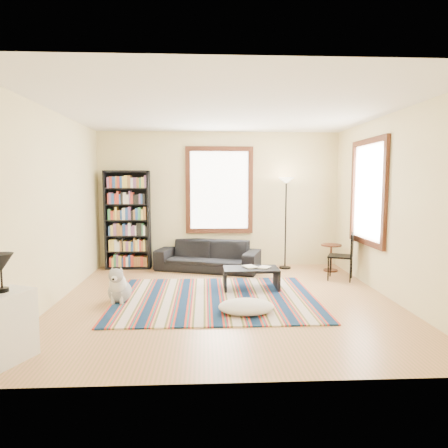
{
  "coord_description": "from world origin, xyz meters",
  "views": [
    {
      "loc": [
        -0.32,
        -5.86,
        1.77
      ],
      "look_at": [
        0.0,
        0.5,
        1.1
      ],
      "focal_mm": 32.0,
      "sensor_mm": 36.0,
      "label": 1
    }
  ],
  "objects_px": {
    "bookshelf": "(128,220)",
    "dog": "(120,284)",
    "side_table": "(331,258)",
    "sofa": "(208,256)",
    "folding_chair": "(340,256)",
    "white_cabinet": "(4,326)",
    "coffee_table": "(251,279)",
    "floor_lamp": "(286,223)",
    "floor_cushion": "(246,307)"
  },
  "relations": [
    {
      "from": "bookshelf",
      "to": "dog",
      "type": "height_order",
      "value": "bookshelf"
    },
    {
      "from": "bookshelf",
      "to": "side_table",
      "type": "height_order",
      "value": "bookshelf"
    },
    {
      "from": "sofa",
      "to": "bookshelf",
      "type": "height_order",
      "value": "bookshelf"
    },
    {
      "from": "folding_chair",
      "to": "white_cabinet",
      "type": "xyz_separation_m",
      "value": [
        -4.45,
        -3.1,
        -0.08
      ]
    },
    {
      "from": "coffee_table",
      "to": "dog",
      "type": "distance_m",
      "value": 2.11
    },
    {
      "from": "coffee_table",
      "to": "folding_chair",
      "type": "height_order",
      "value": "folding_chair"
    },
    {
      "from": "floor_lamp",
      "to": "folding_chair",
      "type": "xyz_separation_m",
      "value": [
        0.81,
        -0.99,
        -0.5
      ]
    },
    {
      "from": "coffee_table",
      "to": "dog",
      "type": "height_order",
      "value": "dog"
    },
    {
      "from": "bookshelf",
      "to": "side_table",
      "type": "xyz_separation_m",
      "value": [
        4.08,
        -0.47,
        -0.73
      ]
    },
    {
      "from": "dog",
      "to": "white_cabinet",
      "type": "bearing_deg",
      "value": -108.0
    },
    {
      "from": "coffee_table",
      "to": "white_cabinet",
      "type": "height_order",
      "value": "white_cabinet"
    },
    {
      "from": "bookshelf",
      "to": "floor_lamp",
      "type": "distance_m",
      "value": 3.22
    },
    {
      "from": "floor_cushion",
      "to": "dog",
      "type": "bearing_deg",
      "value": 161.19
    },
    {
      "from": "white_cabinet",
      "to": "floor_cushion",
      "type": "bearing_deg",
      "value": 50.94
    },
    {
      "from": "sofa",
      "to": "white_cabinet",
      "type": "bearing_deg",
      "value": -99.44
    },
    {
      "from": "coffee_table",
      "to": "folding_chair",
      "type": "distance_m",
      "value": 1.82
    },
    {
      "from": "sofa",
      "to": "side_table",
      "type": "distance_m",
      "value": 2.46
    },
    {
      "from": "sofa",
      "to": "floor_cushion",
      "type": "bearing_deg",
      "value": -61.86
    },
    {
      "from": "folding_chair",
      "to": "coffee_table",
      "type": "bearing_deg",
      "value": -137.05
    },
    {
      "from": "floor_lamp",
      "to": "side_table",
      "type": "xyz_separation_m",
      "value": [
        0.86,
        -0.3,
        -0.66
      ]
    },
    {
      "from": "coffee_table",
      "to": "floor_cushion",
      "type": "relative_size",
      "value": 1.19
    },
    {
      "from": "sofa",
      "to": "bookshelf",
      "type": "bearing_deg",
      "value": -171.61
    },
    {
      "from": "coffee_table",
      "to": "side_table",
      "type": "height_order",
      "value": "side_table"
    },
    {
      "from": "coffee_table",
      "to": "side_table",
      "type": "bearing_deg",
      "value": 36.03
    },
    {
      "from": "floor_cushion",
      "to": "dog",
      "type": "distance_m",
      "value": 1.92
    },
    {
      "from": "sofa",
      "to": "floor_cushion",
      "type": "xyz_separation_m",
      "value": [
        0.49,
        -2.69,
        -0.2
      ]
    },
    {
      "from": "coffee_table",
      "to": "side_table",
      "type": "distance_m",
      "value": 2.17
    },
    {
      "from": "floor_cushion",
      "to": "side_table",
      "type": "relative_size",
      "value": 1.41
    },
    {
      "from": "floor_cushion",
      "to": "side_table",
      "type": "distance_m",
      "value": 3.17
    },
    {
      "from": "floor_lamp",
      "to": "folding_chair",
      "type": "distance_m",
      "value": 1.37
    },
    {
      "from": "bookshelf",
      "to": "dog",
      "type": "bearing_deg",
      "value": -82.6
    },
    {
      "from": "bookshelf",
      "to": "side_table",
      "type": "bearing_deg",
      "value": -6.63
    },
    {
      "from": "side_table",
      "to": "dog",
      "type": "xyz_separation_m",
      "value": [
        -3.77,
        -1.87,
        -0.0
      ]
    },
    {
      "from": "white_cabinet",
      "to": "dog",
      "type": "distance_m",
      "value": 2.05
    },
    {
      "from": "side_table",
      "to": "white_cabinet",
      "type": "bearing_deg",
      "value": -139.95
    },
    {
      "from": "coffee_table",
      "to": "dog",
      "type": "bearing_deg",
      "value": -163.6
    },
    {
      "from": "bookshelf",
      "to": "floor_cushion",
      "type": "height_order",
      "value": "bookshelf"
    },
    {
      "from": "side_table",
      "to": "white_cabinet",
      "type": "relative_size",
      "value": 0.77
    },
    {
      "from": "floor_cushion",
      "to": "dog",
      "type": "relative_size",
      "value": 1.41
    },
    {
      "from": "sofa",
      "to": "coffee_table",
      "type": "distance_m",
      "value": 1.64
    },
    {
      "from": "side_table",
      "to": "sofa",
      "type": "bearing_deg",
      "value": 175.24
    },
    {
      "from": "coffee_table",
      "to": "sofa",
      "type": "bearing_deg",
      "value": 115.24
    },
    {
      "from": "folding_chair",
      "to": "dog",
      "type": "relative_size",
      "value": 1.59
    },
    {
      "from": "floor_lamp",
      "to": "floor_cushion",
      "type": "bearing_deg",
      "value": -111.47
    },
    {
      "from": "sofa",
      "to": "dog",
      "type": "bearing_deg",
      "value": -104.77
    },
    {
      "from": "floor_cushion",
      "to": "side_table",
      "type": "bearing_deg",
      "value": 51.8
    },
    {
      "from": "floor_lamp",
      "to": "bookshelf",
      "type": "bearing_deg",
      "value": 176.97
    },
    {
      "from": "sofa",
      "to": "bookshelf",
      "type": "distance_m",
      "value": 1.79
    },
    {
      "from": "floor_cushion",
      "to": "folding_chair",
      "type": "bearing_deg",
      "value": 43.38
    },
    {
      "from": "sofa",
      "to": "coffee_table",
      "type": "xyz_separation_m",
      "value": [
        0.7,
        -1.48,
        -0.12
      ]
    }
  ]
}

